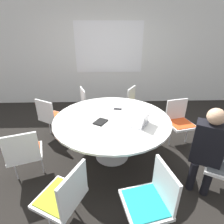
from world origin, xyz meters
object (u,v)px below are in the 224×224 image
object	(u,v)px
chair_3	(89,103)
chair_7	(152,198)
laptop	(142,122)
handbag	(123,113)
cell_phone	(118,109)
chair_4	(51,115)
spiral_notebook	(101,122)
chair_6	(64,195)
chair_2	(136,103)
chair_1	(179,119)
person_0	(208,146)
chair_5	(24,152)

from	to	relation	value
chair_3	chair_7	xyz separation A→B (m)	(0.83, -2.47, 0.00)
laptop	handbag	world-z (taller)	laptop
cell_phone	chair_4	bearing A→B (deg)	167.13
chair_4	spiral_notebook	bearing A→B (deg)	-6.85
chair_4	chair_6	size ratio (longest dim) A/B	1.00
chair_2	chair_3	xyz separation A→B (m)	(-1.06, 0.05, 0.00)
chair_2	chair_4	world-z (taller)	same
chair_1	laptop	world-z (taller)	laptop
chair_3	laptop	bearing A→B (deg)	13.11
laptop	cell_phone	bearing A→B (deg)	-120.89
chair_7	cell_phone	xyz separation A→B (m)	(-0.24, 1.58, 0.25)
chair_7	person_0	bearing A→B (deg)	-68.41
chair_3	chair_6	distance (m)	2.41
chair_7	cell_phone	size ratio (longest dim) A/B	5.50
handbag	chair_6	bearing A→B (deg)	-107.55
laptop	handbag	size ratio (longest dim) A/B	1.05
chair_6	spiral_notebook	xyz separation A→B (m)	(0.34, 1.05, 0.25)
chair_6	person_0	size ratio (longest dim) A/B	0.71
chair_3	handbag	xyz separation A→B (m)	(0.79, 0.22, -0.36)
chair_7	laptop	xyz separation A→B (m)	(0.07, 1.01, 0.30)
chair_4	chair_7	xyz separation A→B (m)	(1.51, -1.87, 0.00)
chair_6	spiral_notebook	bearing A→B (deg)	8.38
chair_4	laptop	world-z (taller)	laptop
chair_1	chair_7	world-z (taller)	same
chair_4	cell_phone	xyz separation A→B (m)	(1.26, -0.29, 0.25)
chair_4	chair_7	bearing A→B (deg)	-20.31
chair_7	spiral_notebook	size ratio (longest dim) A/B	3.28
chair_5	handbag	distance (m)	2.48
chair_7	spiral_notebook	bearing A→B (deg)	12.74
chair_2	chair_6	distance (m)	2.61
spiral_notebook	handbag	size ratio (longest dim) A/B	0.71
chair_4	chair_5	world-z (taller)	same
spiral_notebook	laptop	bearing A→B (deg)	-9.57
chair_2	laptop	size ratio (longest dim) A/B	2.24
chair_4	person_0	distance (m)	2.68
chair_1	chair_7	xyz separation A→B (m)	(-0.90, -1.63, 0.00)
cell_phone	chair_7	bearing A→B (deg)	-81.29
chair_1	chair_6	bearing A→B (deg)	28.03
chair_2	chair_3	world-z (taller)	same
chair_6	cell_phone	bearing A→B (deg)	3.92
chair_5	cell_phone	distance (m)	1.57
chair_1	chair_3	distance (m)	1.92
handbag	chair_5	bearing A→B (deg)	-128.43
chair_1	chair_2	world-z (taller)	same
chair_4	person_0	bearing A→B (deg)	1.41
chair_7	person_0	world-z (taller)	person_0
chair_1	handbag	size ratio (longest dim) A/B	2.34
chair_1	chair_5	world-z (taller)	same
chair_6	laptop	distance (m)	1.37
spiral_notebook	handbag	xyz separation A→B (m)	(0.49, 1.58, -0.61)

